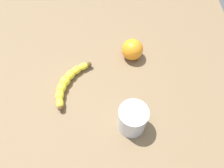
% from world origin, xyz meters
% --- Properties ---
extents(wooden_tabletop, '(1.20, 1.20, 0.03)m').
position_xyz_m(wooden_tabletop, '(0.00, 0.00, 0.01)').
color(wooden_tabletop, brown).
rests_on(wooden_tabletop, ground).
extents(banana, '(0.11, 0.20, 0.04)m').
position_xyz_m(banana, '(0.07, 0.02, 0.05)').
color(banana, yellow).
rests_on(banana, wooden_tabletop).
extents(smoothie_glass, '(0.09, 0.09, 0.09)m').
position_xyz_m(smoothie_glass, '(-0.15, 0.16, 0.07)').
color(smoothie_glass, silver).
rests_on(smoothie_glass, wooden_tabletop).
extents(orange_fruit, '(0.08, 0.08, 0.08)m').
position_xyz_m(orange_fruit, '(-0.16, -0.12, 0.07)').
color(orange_fruit, orange).
rests_on(orange_fruit, wooden_tabletop).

